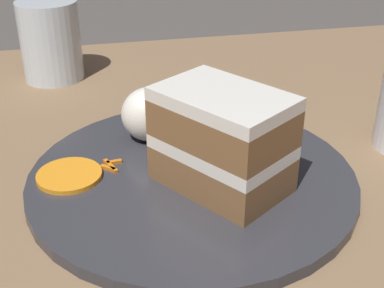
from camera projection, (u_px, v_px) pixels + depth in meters
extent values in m
plane|color=#4C4742|center=(187.00, 229.00, 0.47)|extent=(6.00, 6.00, 0.00)
cube|color=#846647|center=(187.00, 220.00, 0.47)|extent=(1.31, 0.96, 0.02)
cylinder|color=#333338|center=(192.00, 178.00, 0.50)|extent=(0.30, 0.30, 0.01)
cube|color=brown|center=(221.00, 168.00, 0.47)|extent=(0.12, 0.13, 0.03)
cube|color=white|center=(222.00, 146.00, 0.46)|extent=(0.12, 0.13, 0.01)
cube|color=brown|center=(223.00, 123.00, 0.45)|extent=(0.12, 0.13, 0.03)
cube|color=white|center=(223.00, 99.00, 0.44)|extent=(0.12, 0.13, 0.01)
ellipsoid|color=white|center=(149.00, 114.00, 0.54)|extent=(0.06, 0.05, 0.06)
cylinder|color=orange|center=(69.00, 175.00, 0.49)|extent=(0.06, 0.06, 0.00)
cube|color=orange|center=(114.00, 162.00, 0.51)|extent=(0.01, 0.01, 0.00)
cube|color=orange|center=(228.00, 120.00, 0.59)|extent=(0.02, 0.01, 0.00)
cube|color=orange|center=(108.00, 168.00, 0.50)|extent=(0.01, 0.01, 0.00)
cube|color=orange|center=(110.00, 166.00, 0.50)|extent=(0.01, 0.02, 0.00)
cube|color=orange|center=(191.00, 140.00, 0.55)|extent=(0.02, 0.01, 0.00)
cylinder|color=silver|center=(51.00, 41.00, 0.71)|extent=(0.08, 0.08, 0.11)
cylinder|color=silver|center=(54.00, 65.00, 0.73)|extent=(0.07, 0.07, 0.04)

